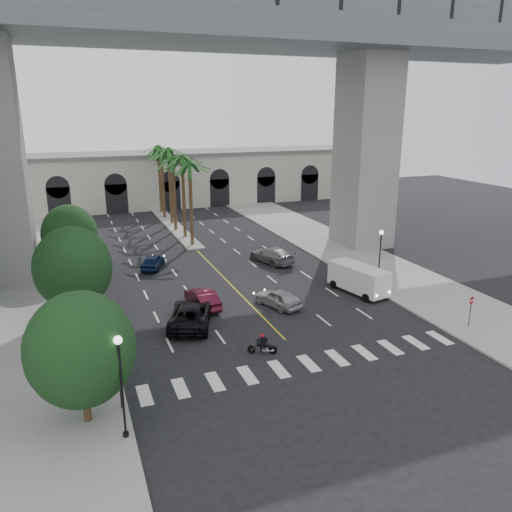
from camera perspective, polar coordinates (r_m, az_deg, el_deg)
The scene contains 30 objects.
ground at distance 32.74m, azimuth 4.83°, elevation -10.95°, with size 140.00×140.00×0.00m, color black.
sidewalk_left at distance 43.78m, azimuth -22.45°, elevation -4.85°, with size 8.00×100.00×0.15m, color gray.
sidewalk_right at distance 51.85m, azimuth 12.66°, elevation -0.75°, with size 8.00×100.00×0.15m, color gray.
median at distance 67.05m, azimuth -9.33°, elevation 3.34°, with size 2.00×24.00×0.20m, color gray.
pier_building at distance 82.81m, azimuth -11.93°, elevation 8.60°, with size 71.00×10.50×8.50m.
bridge at distance 50.90m, azimuth -2.34°, elevation 20.33°, with size 75.00×13.00×26.00m.
palm_a at distance 55.92m, azimuth -7.61°, elevation 10.19°, with size 3.20×3.20×10.30m.
palm_b at distance 59.79m, azimuth -8.44°, elevation 10.82°, with size 3.20×3.20×10.60m.
palm_c at distance 63.67m, azimuth -9.50°, elevation 10.69°, with size 3.20×3.20×10.10m.
palm_d at distance 67.58m, azimuth -9.94°, elevation 11.61°, with size 3.20×3.20×10.90m.
palm_e at distance 71.49m, azimuth -10.77°, elevation 11.45°, with size 3.20×3.20×10.40m.
palm_f at distance 75.44m, azimuth -11.12°, elevation 11.89°, with size 3.20×3.20×10.70m.
street_tree_near at distance 25.58m, azimuth -19.41°, elevation -10.05°, with size 5.20×5.20×6.89m.
street_tree_mid at distance 37.68m, azimuth -20.20°, elevation -1.30°, with size 5.44×5.44×7.21m.
street_tree_far at distance 49.36m, azimuth -20.52°, elevation 2.34°, with size 5.04×5.04×6.68m.
lamp_post_left_near at distance 24.21m, azimuth -15.16°, elevation -13.37°, with size 0.40×0.40×5.35m.
lamp_post_left_far at distance 43.74m, azimuth -18.19°, elevation -0.07°, with size 0.40×0.40×5.35m.
lamp_post_right at distance 43.48m, azimuth 13.97°, elevation 0.17°, with size 0.40×0.40×5.35m.
traffic_signal_near at distance 26.75m, azimuth -15.43°, elevation -12.11°, with size 0.25×0.18×3.65m.
traffic_signal_far at distance 30.34m, azimuth -16.24°, elevation -8.64°, with size 0.25×0.18×3.65m.
motorcycle_rider at distance 32.23m, azimuth 0.83°, elevation -10.11°, with size 1.80×0.86×1.38m.
car_a at distance 39.53m, azimuth 2.52°, elevation -4.82°, with size 1.69×4.19×1.43m, color #A4A3A7.
car_b at distance 39.55m, azimuth -6.15°, elevation -4.82°, with size 1.60×4.60×1.51m, color #4A0E20.
car_c at distance 36.49m, azimuth -7.45°, elevation -6.60°, with size 2.79×6.06×1.68m, color black.
car_d at distance 50.75m, azimuth 1.78°, elevation 0.12°, with size 2.21×5.43×1.58m, color slate.
car_e at distance 49.84m, azimuth -11.72°, elevation -0.62°, with size 1.67×4.16×1.42m, color #0F224A.
cargo_van at distance 43.06m, azimuth 11.69°, elevation -2.50°, with size 3.19×5.85×2.36m.
pedestrian_a at distance 29.50m, azimuth -16.55°, elevation -12.51°, with size 0.68×0.45×1.88m, color black.
pedestrian_b at distance 34.00m, azimuth -23.42°, elevation -9.36°, with size 0.84×0.65×1.72m, color black.
do_not_enter_sign at distance 38.44m, azimuth 23.37°, elevation -5.19°, with size 0.57×0.21×2.41m.
Camera 1 is at (-12.86, -26.10, 15.02)m, focal length 35.00 mm.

